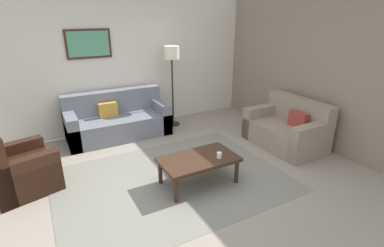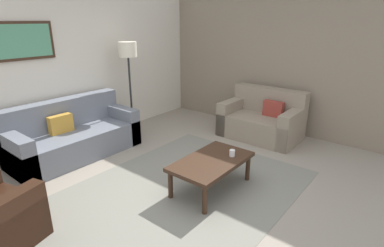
# 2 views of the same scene
# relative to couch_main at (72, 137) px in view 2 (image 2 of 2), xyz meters

# --- Properties ---
(ground_plane) EXTENTS (8.00, 8.00, 0.00)m
(ground_plane) POSITION_rel_couch_main_xyz_m (0.21, -2.11, -0.30)
(ground_plane) COLOR gray
(rear_partition) EXTENTS (6.00, 0.12, 2.80)m
(rear_partition) POSITION_rel_couch_main_xyz_m (0.21, 0.49, 1.10)
(rear_partition) COLOR silver
(rear_partition) RESTS_ON ground_plane
(stone_feature_panel) EXTENTS (0.12, 5.20, 2.80)m
(stone_feature_panel) POSITION_rel_couch_main_xyz_m (3.21, -2.11, 1.10)
(stone_feature_panel) COLOR gray
(stone_feature_panel) RESTS_ON ground_plane
(area_rug) EXTENTS (3.28, 2.43, 0.01)m
(area_rug) POSITION_rel_couch_main_xyz_m (0.21, -2.11, -0.30)
(area_rug) COLOR gray
(area_rug) RESTS_ON ground_plane
(couch_main) EXTENTS (1.97, 0.87, 0.88)m
(couch_main) POSITION_rel_couch_main_xyz_m (0.00, 0.00, 0.00)
(couch_main) COLOR slate
(couch_main) RESTS_ON ground_plane
(couch_loveseat) EXTENTS (0.88, 1.39, 0.88)m
(couch_loveseat) POSITION_rel_couch_main_xyz_m (2.67, -2.02, 0.00)
(couch_loveseat) COLOR gray
(couch_loveseat) RESTS_ON ground_plane
(coffee_table) EXTENTS (1.10, 0.64, 0.41)m
(coffee_table) POSITION_rel_couch_main_xyz_m (0.53, -2.36, 0.06)
(coffee_table) COLOR #382316
(coffee_table) RESTS_ON ground_plane
(cup) EXTENTS (0.07, 0.07, 0.09)m
(cup) POSITION_rel_couch_main_xyz_m (0.79, -2.51, 0.15)
(cup) COLOR white
(cup) RESTS_ON coffee_table
(lamp_standing) EXTENTS (0.32, 0.32, 1.71)m
(lamp_standing) POSITION_rel_couch_main_xyz_m (1.24, -0.01, 1.11)
(lamp_standing) COLOR black
(lamp_standing) RESTS_ON ground_plane
(framed_artwork) EXTENTS (0.84, 0.04, 0.55)m
(framed_artwork) POSITION_rel_couch_main_xyz_m (-0.30, 0.40, 1.49)
(framed_artwork) COLOR #382316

